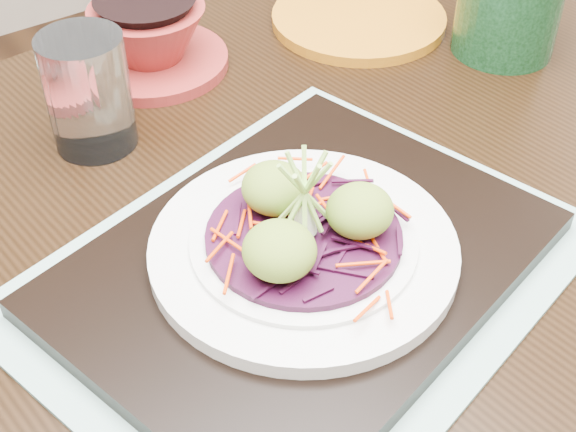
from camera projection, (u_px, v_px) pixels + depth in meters
dining_table at (306, 342)px, 0.71m from camera, size 1.37×0.98×0.82m
placemat at (303, 272)px, 0.62m from camera, size 0.48×0.41×0.00m
serving_tray at (303, 263)px, 0.61m from camera, size 0.41×0.34×0.02m
white_plate at (304, 248)px, 0.60m from camera, size 0.23×0.23×0.02m
cabbage_bed at (304, 236)px, 0.59m from camera, size 0.15×0.15×0.01m
carrot_julienne at (304, 229)px, 0.59m from camera, size 0.18×0.18×0.01m
guacamole_scoops at (305, 216)px, 0.58m from camera, size 0.13×0.11×0.04m
scallion_garnish at (304, 196)px, 0.57m from camera, size 0.05×0.05×0.08m
water_glass at (88, 92)px, 0.71m from camera, size 0.08×0.08×0.11m
terracotta_bowl_set at (150, 41)px, 0.83m from camera, size 0.21×0.21×0.07m
yellow_plate at (359, 18)px, 0.91m from camera, size 0.22×0.22×0.01m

